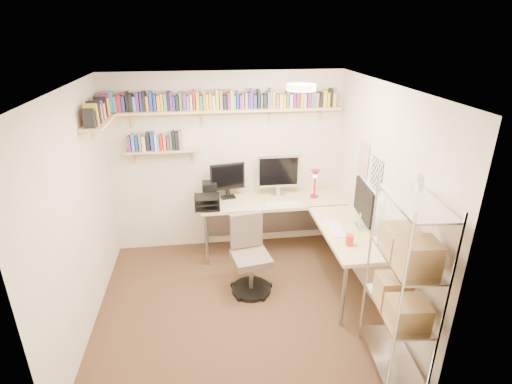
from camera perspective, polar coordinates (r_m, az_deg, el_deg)
ground at (r=4.88m, az=-2.59°, el=-15.78°), size 3.20×3.20×0.00m
room_shell at (r=4.10m, az=-2.91°, el=1.42°), size 3.24×3.04×2.52m
wall_shelves at (r=5.20m, az=-9.07°, el=11.27°), size 3.12×1.09×0.80m
corner_desk at (r=5.32m, az=3.88°, el=-2.21°), size 2.14×2.05×1.39m
office_chair at (r=4.90m, az=-0.89°, el=-9.69°), size 0.52×0.52×0.97m
wire_rack at (r=3.74m, az=20.45°, el=-11.18°), size 0.45×0.82×1.83m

